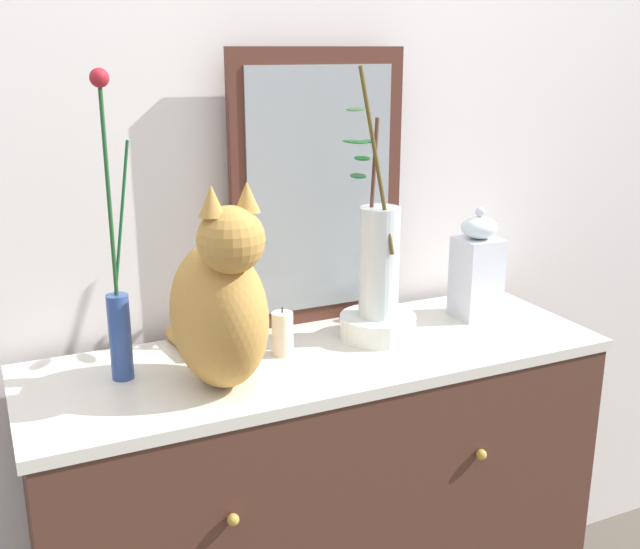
% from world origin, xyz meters
% --- Properties ---
extents(wall_back, '(4.40, 0.08, 2.60)m').
position_xyz_m(wall_back, '(0.00, 0.29, 1.30)').
color(wall_back, silver).
rests_on(wall_back, ground_plane).
extents(sideboard, '(1.29, 0.45, 0.94)m').
position_xyz_m(sideboard, '(0.00, -0.00, 0.47)').
color(sideboard, '#4A2B20').
rests_on(sideboard, ground_plane).
extents(mirror_leaning, '(0.43, 0.03, 0.65)m').
position_xyz_m(mirror_leaning, '(0.09, 0.20, 1.26)').
color(mirror_leaning, '#4C271E').
rests_on(mirror_leaning, sideboard).
extents(cat_sitting, '(0.21, 0.42, 0.42)m').
position_xyz_m(cat_sitting, '(-0.25, -0.07, 1.10)').
color(cat_sitting, '#B8853D').
rests_on(cat_sitting, sideboard).
extents(vase_slim_green, '(0.07, 0.04, 0.61)m').
position_xyz_m(vase_slim_green, '(-0.42, 0.05, 1.10)').
color(vase_slim_green, '#2E498D').
rests_on(vase_slim_green, sideboard).
extents(bowl_porcelain, '(0.18, 0.18, 0.05)m').
position_xyz_m(bowl_porcelain, '(0.16, 0.03, 0.96)').
color(bowl_porcelain, white).
rests_on(bowl_porcelain, sideboard).
extents(vase_glass_clear, '(0.17, 0.16, 0.56)m').
position_xyz_m(vase_glass_clear, '(0.16, 0.03, 1.13)').
color(vase_glass_clear, silver).
rests_on(vase_glass_clear, bowl_porcelain).
extents(jar_lidded_porcelain, '(0.10, 0.10, 0.28)m').
position_xyz_m(jar_lidded_porcelain, '(0.45, 0.06, 1.06)').
color(jar_lidded_porcelain, silver).
rests_on(jar_lidded_porcelain, sideboard).
extents(candle_pillar, '(0.05, 0.05, 0.11)m').
position_xyz_m(candle_pillar, '(-0.08, 0.02, 0.98)').
color(candle_pillar, beige).
rests_on(candle_pillar, sideboard).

